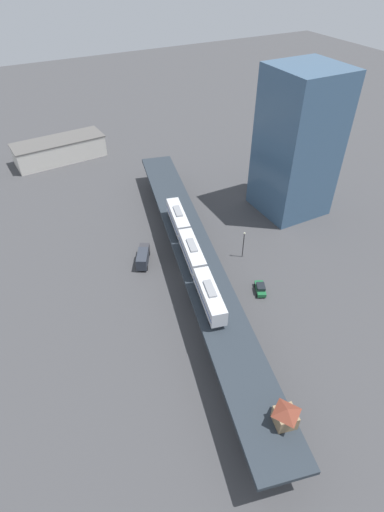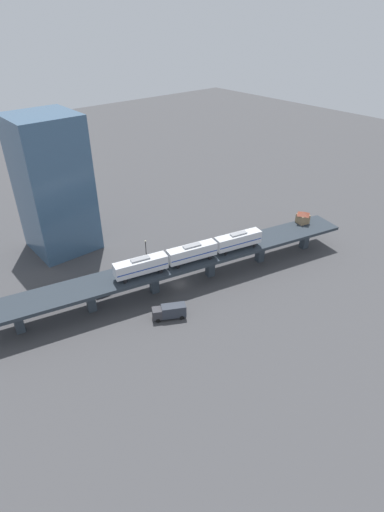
{
  "view_description": "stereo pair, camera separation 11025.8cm",
  "coord_description": "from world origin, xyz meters",
  "px_view_note": "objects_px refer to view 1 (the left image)",
  "views": [
    {
      "loc": [
        -30.55,
        -57.1,
        59.06
      ],
      "look_at": [
        -1.99,
        -2.32,
        8.06
      ],
      "focal_mm": 28.0,
      "sensor_mm": 36.0,
      "label": 1
    },
    {
      "loc": [
        -62.07,
        48.54,
        57.17
      ],
      "look_at": [
        -1.99,
        -2.32,
        8.06
      ],
      "focal_mm": 28.0,
      "sensor_mm": 36.0,
      "label": 2
    }
  ],
  "objects_px": {
    "office_tower": "(298,144)",
    "signal_hut": "(286,416)",
    "street_lamp": "(244,243)",
    "warehouse_building": "(60,150)",
    "delivery_truck": "(143,257)",
    "street_car_green": "(260,288)",
    "subway_train": "(192,252)",
    "street_car_blue": "(195,225)"
  },
  "relations": [
    {
      "from": "street_car_blue",
      "to": "delivery_truck",
      "type": "bearing_deg",
      "value": -158.29
    },
    {
      "from": "delivery_truck",
      "to": "office_tower",
      "type": "relative_size",
      "value": 0.21
    },
    {
      "from": "signal_hut",
      "to": "warehouse_building",
      "type": "distance_m",
      "value": 109.17
    },
    {
      "from": "signal_hut",
      "to": "office_tower",
      "type": "height_order",
      "value": "office_tower"
    },
    {
      "from": "delivery_truck",
      "to": "warehouse_building",
      "type": "distance_m",
      "value": 61.33
    },
    {
      "from": "street_car_green",
      "to": "subway_train",
      "type": "bearing_deg",
      "value": 144.62
    },
    {
      "from": "warehouse_building",
      "to": "office_tower",
      "type": "bearing_deg",
      "value": -50.24
    },
    {
      "from": "street_car_blue",
      "to": "office_tower",
      "type": "distance_m",
      "value": 32.08
    },
    {
      "from": "delivery_truck",
      "to": "street_lamp",
      "type": "height_order",
      "value": "street_lamp"
    },
    {
      "from": "signal_hut",
      "to": "street_car_blue",
      "type": "height_order",
      "value": "signal_hut"
    },
    {
      "from": "delivery_truck",
      "to": "street_lamp",
      "type": "bearing_deg",
      "value": -22.14
    },
    {
      "from": "street_car_blue",
      "to": "street_lamp",
      "type": "distance_m",
      "value": 16.16
    },
    {
      "from": "street_car_green",
      "to": "street_lamp",
      "type": "relative_size",
      "value": 0.68
    },
    {
      "from": "warehouse_building",
      "to": "office_tower",
      "type": "relative_size",
      "value": 0.81
    },
    {
      "from": "office_tower",
      "to": "subway_train",
      "type": "bearing_deg",
      "value": -157.43
    },
    {
      "from": "subway_train",
      "to": "office_tower",
      "type": "xyz_separation_m",
      "value": [
        37.29,
        15.5,
        8.9
      ]
    },
    {
      "from": "street_car_blue",
      "to": "office_tower",
      "type": "relative_size",
      "value": 0.13
    },
    {
      "from": "office_tower",
      "to": "signal_hut",
      "type": "bearing_deg",
      "value": -129.08
    },
    {
      "from": "street_lamp",
      "to": "warehouse_building",
      "type": "distance_m",
      "value": 74.16
    },
    {
      "from": "signal_hut",
      "to": "delivery_truck",
      "type": "distance_m",
      "value": 48.22
    },
    {
      "from": "subway_train",
      "to": "street_lamp",
      "type": "distance_m",
      "value": 15.87
    },
    {
      "from": "street_car_green",
      "to": "office_tower",
      "type": "height_order",
      "value": "office_tower"
    },
    {
      "from": "street_car_blue",
      "to": "street_lamp",
      "type": "relative_size",
      "value": 0.66
    },
    {
      "from": "street_car_green",
      "to": "delivery_truck",
      "type": "height_order",
      "value": "delivery_truck"
    },
    {
      "from": "subway_train",
      "to": "delivery_truck",
      "type": "distance_m",
      "value": 15.18
    },
    {
      "from": "subway_train",
      "to": "street_car_blue",
      "type": "bearing_deg",
      "value": 60.68
    },
    {
      "from": "subway_train",
      "to": "street_car_blue",
      "type": "relative_size",
      "value": 8.1
    },
    {
      "from": "street_lamp",
      "to": "warehouse_building",
      "type": "relative_size",
      "value": 0.24
    },
    {
      "from": "subway_train",
      "to": "signal_hut",
      "type": "bearing_deg",
      "value": -97.25
    },
    {
      "from": "street_car_green",
      "to": "street_car_blue",
      "type": "bearing_deg",
      "value": 93.18
    },
    {
      "from": "warehouse_building",
      "to": "office_tower",
      "type": "xyz_separation_m",
      "value": [
        47.71,
        -57.34,
        14.59
      ]
    },
    {
      "from": "street_lamp",
      "to": "signal_hut",
      "type": "bearing_deg",
      "value": -116.28
    },
    {
      "from": "signal_hut",
      "to": "office_tower",
      "type": "xyz_separation_m",
      "value": [
        41.88,
        51.56,
        9.64
      ]
    },
    {
      "from": "warehouse_building",
      "to": "street_car_blue",
      "type": "bearing_deg",
      "value": -69.22
    },
    {
      "from": "office_tower",
      "to": "delivery_truck",
      "type": "bearing_deg",
      "value": -174.99
    },
    {
      "from": "subway_train",
      "to": "street_car_blue",
      "type": "distance_m",
      "value": 22.51
    },
    {
      "from": "street_car_blue",
      "to": "delivery_truck",
      "type": "height_order",
      "value": "delivery_truck"
    },
    {
      "from": "subway_train",
      "to": "warehouse_building",
      "type": "bearing_deg",
      "value": 98.15
    },
    {
      "from": "office_tower",
      "to": "street_car_blue",
      "type": "bearing_deg",
      "value": 174.1
    },
    {
      "from": "street_car_blue",
      "to": "office_tower",
      "type": "height_order",
      "value": "office_tower"
    },
    {
      "from": "warehouse_building",
      "to": "street_car_green",
      "type": "bearing_deg",
      "value": -74.72
    },
    {
      "from": "subway_train",
      "to": "street_car_blue",
      "type": "xyz_separation_m",
      "value": [
        10.27,
        18.29,
        -8.16
      ]
    }
  ]
}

